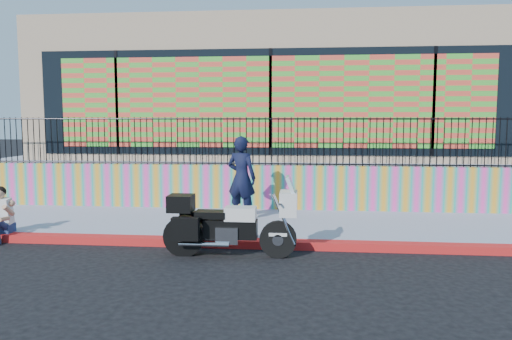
# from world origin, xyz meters

# --- Properties ---
(ground) EXTENTS (90.00, 90.00, 0.00)m
(ground) POSITION_xyz_m (0.00, 0.00, 0.00)
(ground) COLOR black
(ground) RESTS_ON ground
(red_curb) EXTENTS (16.00, 0.30, 0.15)m
(red_curb) POSITION_xyz_m (0.00, 0.00, 0.07)
(red_curb) COLOR red
(red_curb) RESTS_ON ground
(sidewalk) EXTENTS (16.00, 3.00, 0.15)m
(sidewalk) POSITION_xyz_m (0.00, 1.65, 0.07)
(sidewalk) COLOR #959BB2
(sidewalk) RESTS_ON ground
(mural_wall) EXTENTS (16.00, 0.20, 1.10)m
(mural_wall) POSITION_xyz_m (0.00, 3.25, 0.70)
(mural_wall) COLOR #F440A4
(mural_wall) RESTS_ON sidewalk
(metal_fence) EXTENTS (15.80, 0.04, 1.20)m
(metal_fence) POSITION_xyz_m (0.00, 3.25, 1.85)
(metal_fence) COLOR black
(metal_fence) RESTS_ON mural_wall
(elevated_platform) EXTENTS (16.00, 10.00, 1.25)m
(elevated_platform) POSITION_xyz_m (0.00, 8.35, 0.62)
(elevated_platform) COLOR #959BB2
(elevated_platform) RESTS_ON ground
(storefront_building) EXTENTS (14.00, 8.06, 4.00)m
(storefront_building) POSITION_xyz_m (0.00, 8.13, 3.25)
(storefront_building) COLOR tan
(storefront_building) RESTS_ON elevated_platform
(police_motorcycle) EXTENTS (2.32, 0.77, 1.44)m
(police_motorcycle) POSITION_xyz_m (-0.40, -0.64, 0.61)
(police_motorcycle) COLOR black
(police_motorcycle) RESTS_ON ground
(police_officer) EXTENTS (0.80, 0.66, 1.88)m
(police_officer) POSITION_xyz_m (-0.49, 1.92, 1.09)
(police_officer) COLOR black
(police_officer) RESTS_ON sidewalk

